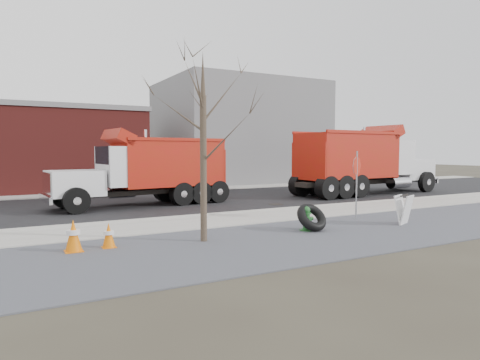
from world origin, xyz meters
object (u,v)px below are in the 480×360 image
sandwich_board (404,209)px  dump_truck_red_b (149,168)px  dump_truck_red_a (363,160)px  stop_sign (357,173)px  fire_hydrant (307,220)px  truck_tire (312,217)px

sandwich_board → dump_truck_red_b: (-6.05, 9.19, 1.20)m
dump_truck_red_a → dump_truck_red_b: 12.26m
stop_sign → dump_truck_red_b: size_ratio=0.31×
sandwich_board → dump_truck_red_b: 11.07m
fire_hydrant → stop_sign: 3.33m
truck_tire → dump_truck_red_b: dump_truck_red_b is taller
truck_tire → sandwich_board: 3.49m
truck_tire → dump_truck_red_b: (-2.61, 8.60, 1.29)m
fire_hydrant → dump_truck_red_b: bearing=116.5°
truck_tire → sandwich_board: size_ratio=1.06×
sandwich_board → dump_truck_red_a: dump_truck_red_a is taller
sandwich_board → fire_hydrant: bearing=146.5°
stop_sign → dump_truck_red_a: 9.51m
dump_truck_red_a → dump_truck_red_b: (-12.21, 1.02, -0.26)m
fire_hydrant → stop_sign: (2.91, 0.88, 1.36)m
truck_tire → dump_truck_red_a: 12.33m
fire_hydrant → truck_tire: 0.18m
fire_hydrant → dump_truck_red_a: size_ratio=0.08×
dump_truck_red_a → dump_truck_red_b: dump_truck_red_a is taller
fire_hydrant → dump_truck_red_a: dump_truck_red_a is taller
stop_sign → fire_hydrant: bearing=-164.8°
sandwich_board → dump_truck_red_a: (6.16, 8.17, 1.46)m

